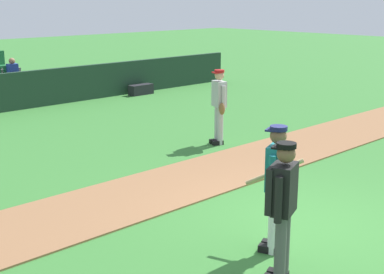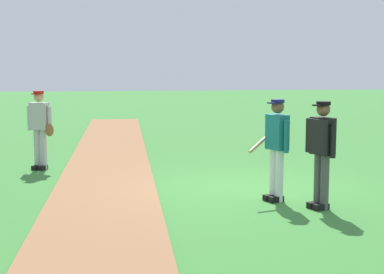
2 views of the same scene
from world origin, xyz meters
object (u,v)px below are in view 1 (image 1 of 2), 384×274
object	(u,v)px
batter_teal_jersey	(276,184)
runner_grey_jersey	(219,104)
umpire_home_plate	(282,205)
equipment_bag	(141,90)

from	to	relation	value
batter_teal_jersey	runner_grey_jersey	distance (m)	5.71
batter_teal_jersey	umpire_home_plate	xyz separation A→B (m)	(-0.63, -0.58, 0.03)
runner_grey_jersey	equipment_bag	world-z (taller)	runner_grey_jersey
runner_grey_jersey	equipment_bag	bearing A→B (deg)	66.05
umpire_home_plate	equipment_bag	distance (m)	13.74
runner_grey_jersey	batter_teal_jersey	bearing A→B (deg)	-128.73
umpire_home_plate	runner_grey_jersey	size ratio (longest dim) A/B	1.00
runner_grey_jersey	equipment_bag	xyz separation A→B (m)	(2.96, 6.67, -0.78)
umpire_home_plate	runner_grey_jersey	distance (m)	6.56
batter_teal_jersey	umpire_home_plate	world-z (taller)	same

